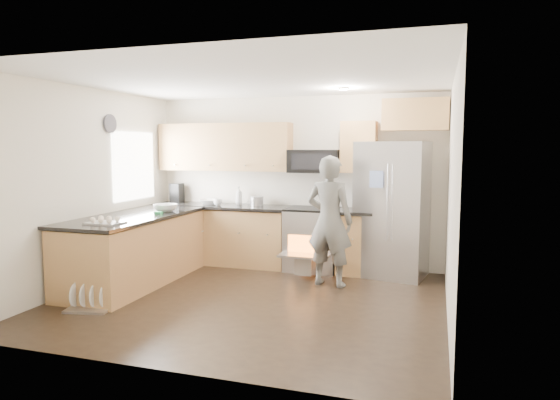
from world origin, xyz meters
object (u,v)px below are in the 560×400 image
(refrigerator, at_px, (392,209))
(person, at_px, (330,221))
(stove_range, at_px, (312,225))
(dish_rack, at_px, (91,302))

(refrigerator, distance_m, person, 1.07)
(refrigerator, height_order, person, refrigerator)
(stove_range, relative_size, dish_rack, 3.24)
(stove_range, relative_size, person, 1.04)
(refrigerator, height_order, dish_rack, refrigerator)
(person, bearing_deg, dish_rack, 47.05)
(dish_rack, bearing_deg, person, 37.08)
(stove_range, distance_m, person, 0.89)
(stove_range, bearing_deg, refrigerator, 0.36)
(refrigerator, relative_size, person, 1.11)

